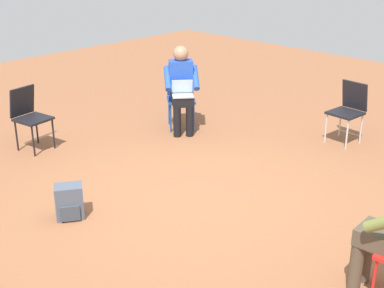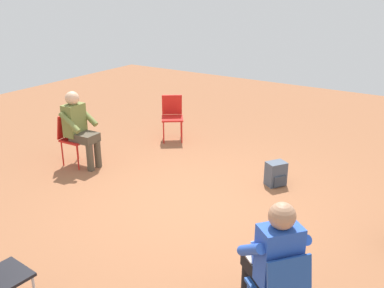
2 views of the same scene
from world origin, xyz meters
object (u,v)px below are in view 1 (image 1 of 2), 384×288
object	(u,v)px
chair_east	(29,114)
person_with_laptop	(182,85)
chair_southeast	(181,95)
backpack_near_laptop_user	(70,203)
chair_south	(349,108)

from	to	relation	value
chair_east	person_with_laptop	xyz separation A→B (m)	(-0.94, -1.93, 0.20)
person_with_laptop	chair_southeast	bearing A→B (deg)	-90.00
backpack_near_laptop_user	person_with_laptop	bearing A→B (deg)	-68.78
chair_southeast	backpack_near_laptop_user	size ratio (longest dim) A/B	2.36
chair_east	backpack_near_laptop_user	bearing A→B (deg)	60.97
chair_south	person_with_laptop	size ratio (longest dim) A/B	0.69
person_with_laptop	backpack_near_laptop_user	world-z (taller)	person_with_laptop
chair_east	chair_south	distance (m)	4.34
chair_southeast	person_with_laptop	distance (m)	0.26
chair_southeast	backpack_near_laptop_user	world-z (taller)	chair_southeast
chair_east	chair_southeast	distance (m)	2.19
chair_east	backpack_near_laptop_user	distance (m)	2.12
chair_east	chair_southeast	world-z (taller)	same
chair_south	chair_southeast	xyz separation A→B (m)	(2.11, 1.17, 0.00)
chair_south	backpack_near_laptop_user	bearing A→B (deg)	80.78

